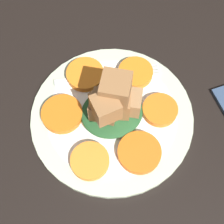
# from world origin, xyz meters

# --- Properties ---
(table_slab) EXTENTS (1.20, 1.20, 0.02)m
(table_slab) POSITION_xyz_m (0.00, 0.00, 0.01)
(table_slab) COLOR black
(table_slab) RESTS_ON ground
(plate) EXTENTS (0.28, 0.28, 0.01)m
(plate) POSITION_xyz_m (0.00, 0.00, 0.03)
(plate) COLOR beige
(plate) RESTS_ON table_slab
(carrot_slice_0) EXTENTS (0.07, 0.07, 0.01)m
(carrot_slice_0) POSITION_xyz_m (-0.02, 0.08, 0.04)
(carrot_slice_0) COLOR orange
(carrot_slice_0) RESTS_ON plate
(carrot_slice_1) EXTENTS (0.06, 0.06, 0.01)m
(carrot_slice_1) POSITION_xyz_m (-0.08, 0.02, 0.04)
(carrot_slice_1) COLOR orange
(carrot_slice_1) RESTS_ON plate
(carrot_slice_2) EXTENTS (0.06, 0.06, 0.01)m
(carrot_slice_2) POSITION_xyz_m (-0.07, -0.06, 0.04)
(carrot_slice_2) COLOR orange
(carrot_slice_2) RESTS_ON plate
(carrot_slice_3) EXTENTS (0.07, 0.07, 0.01)m
(carrot_slice_3) POSITION_xyz_m (0.02, -0.09, 0.04)
(carrot_slice_3) COLOR orange
(carrot_slice_3) RESTS_ON plate
(carrot_slice_4) EXTENTS (0.07, 0.07, 0.01)m
(carrot_slice_4) POSITION_xyz_m (0.08, -0.03, 0.04)
(carrot_slice_4) COLOR orange
(carrot_slice_4) RESTS_ON plate
(carrot_slice_5) EXTENTS (0.06, 0.06, 0.01)m
(carrot_slice_5) POSITION_xyz_m (0.06, 0.07, 0.04)
(carrot_slice_5) COLOR orange
(carrot_slice_5) RESTS_ON plate
(center_pile) EXTENTS (0.11, 0.10, 0.11)m
(center_pile) POSITION_xyz_m (-0.00, 0.00, 0.07)
(center_pile) COLOR #235128
(center_pile) RESTS_ON plate
(fork) EXTENTS (0.19, 0.05, 0.00)m
(fork) POSITION_xyz_m (-0.02, -0.07, 0.03)
(fork) COLOR silver
(fork) RESTS_ON plate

